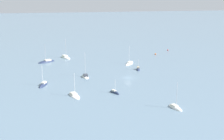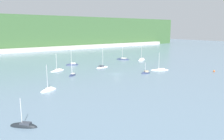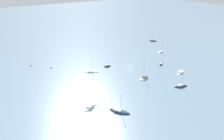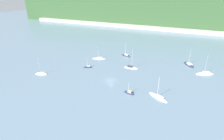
{
  "view_description": "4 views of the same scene",
  "coord_description": "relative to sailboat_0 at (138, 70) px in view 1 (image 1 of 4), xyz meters",
  "views": [
    {
      "loc": [
        -119.29,
        24.81,
        37.36
      ],
      "look_at": [
        3.08,
        6.22,
        2.73
      ],
      "focal_mm": 50.0,
      "sensor_mm": 36.0,
      "label": 1
    },
    {
      "loc": [
        -57.36,
        -75.0,
        19.65
      ],
      "look_at": [
        -1.56,
        1.02,
        1.85
      ],
      "focal_mm": 35.0,
      "sensor_mm": 36.0,
      "label": 2
    },
    {
      "loc": [
        74.09,
        92.78,
        50.25
      ],
      "look_at": [
        15.71,
        4.69,
        3.25
      ],
      "focal_mm": 35.0,
      "sensor_mm": 36.0,
      "label": 3
    },
    {
      "loc": [
        29.67,
        -63.99,
        37.49
      ],
      "look_at": [
        -1.94,
        5.98,
        2.42
      ],
      "focal_mm": 28.0,
      "sensor_mm": 36.0,
      "label": 4
    }
  ],
  "objects": [
    {
      "name": "sailboat_5",
      "position": [
        11.2,
        1.68,
        -0.03
      ],
      "size": [
        8.87,
        6.65,
        9.16
      ],
      "rotation": [
        0.0,
        0.0,
        2.6
      ],
      "color": "silver",
      "rests_on": "ground_plane"
    },
    {
      "name": "sailboat_8",
      "position": [
        20.41,
        41.14,
        -0.02
      ],
      "size": [
        7.14,
        9.07,
        9.79
      ],
      "rotation": [
        0.0,
        0.0,
        2.12
      ],
      "color": "#232D4C",
      "rests_on": "ground_plane"
    },
    {
      "name": "sailboat_6",
      "position": [
        28.16,
        31.85,
        0.0
      ],
      "size": [
        9.16,
        6.24,
        10.68
      ],
      "rotation": [
        0.0,
        0.0,
        3.58
      ],
      "color": "white",
      "rests_on": "ground_plane"
    },
    {
      "name": "ground_plane",
      "position": [
        -11.35,
        6.84,
        -0.11
      ],
      "size": [
        600.0,
        600.0,
        0.0
      ],
      "primitive_type": "plane",
      "color": "slate"
    },
    {
      "name": "sailboat_9",
      "position": [
        -44.99,
        -1.19,
        -0.03
      ],
      "size": [
        6.4,
        3.94,
        9.39
      ],
      "rotation": [
        0.0,
        0.0,
        3.47
      ],
      "color": "white",
      "rests_on": "ground_plane"
    },
    {
      "name": "sailboat_4",
      "position": [
        -28.5,
        15.21,
        -0.03
      ],
      "size": [
        4.76,
        3.5,
        5.93
      ],
      "rotation": [
        0.0,
        0.0,
        3.67
      ],
      "color": "#232D4C",
      "rests_on": "ground_plane"
    },
    {
      "name": "sailboat_3",
      "position": [
        -16.2,
        40.52,
        -0.0
      ],
      "size": [
        7.09,
        4.08,
        9.17
      ],
      "rotation": [
        0.0,
        0.0,
        2.79
      ],
      "color": "#232D4C",
      "rests_on": "ground_plane"
    },
    {
      "name": "sailboat_1",
      "position": [
        -29.33,
        29.33,
        -0.02
      ],
      "size": [
        8.4,
        4.98,
        8.78
      ],
      "rotation": [
        0.0,
        0.0,
        3.45
      ],
      "color": "silver",
      "rests_on": "ground_plane"
    },
    {
      "name": "mooring_buoy_1",
      "position": [
        28.16,
        -16.22,
        0.29
      ],
      "size": [
        0.8,
        0.8,
        0.8
      ],
      "color": "orange",
      "rests_on": "ground_plane"
    },
    {
      "name": "sailboat_0",
      "position": [
        0.0,
        0.0,
        0.0
      ],
      "size": [
        4.8,
        2.51,
        5.76
      ],
      "rotation": [
        0.0,
        0.0,
        2.94
      ],
      "color": "#232D4C",
      "rests_on": "ground_plane"
    },
    {
      "name": "mooring_buoy_0",
      "position": [
        37.11,
        -26.13,
        0.27
      ],
      "size": [
        0.75,
        0.75,
        0.75
      ],
      "color": "red",
      "rests_on": "ground_plane"
    },
    {
      "name": "sailboat_2",
      "position": [
        -7.35,
        24.01,
        0.02
      ],
      "size": [
        7.54,
        3.01,
        10.65
      ],
      "rotation": [
        0.0,
        0.0,
        0.08
      ],
      "color": "white",
      "rests_on": "ground_plane"
    }
  ]
}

